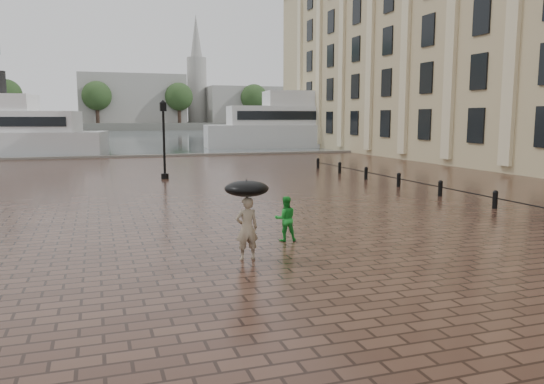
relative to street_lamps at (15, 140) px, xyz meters
The scene contains 12 objects.
ground 16.29m from the street_lamps, 71.94° to the right, with size 300.00×300.00×0.00m, color #3C251B.
harbour_water 76.86m from the street_lamps, 86.27° to the left, with size 240.00×240.00×0.00m, color #4E5B5F.
quay_edge 17.56m from the street_lamps, 73.30° to the left, with size 80.00×0.60×0.30m, color slate.
far_shore 144.76m from the street_lamps, 88.02° to the left, with size 300.00×60.00×2.00m, color #4C4C47.
distant_skyline 144.95m from the street_lamps, 68.47° to the left, with size 102.50×22.00×33.00m.
far_trees 122.97m from the street_lamps, 87.67° to the left, with size 188.00×8.00×13.50m.
bollard_row 21.04m from the street_lamps, 24.93° to the right, with size 0.22×21.22×0.73m.
street_lamps is the anchor object (origin of this frame).
adult_pedestrian 21.51m from the street_lamps, 68.84° to the right, with size 0.58×0.38×1.59m, color gray.
child_pedestrian 20.71m from the street_lamps, 63.06° to the right, with size 0.63×0.49×1.30m, color green.
ferry_far 41.05m from the street_lamps, 42.31° to the left, with size 28.38×9.87×9.12m.
umbrella 21.46m from the street_lamps, 68.84° to the right, with size 1.10×1.10×1.11m.
Camera 1 is at (-0.74, -17.18, 3.54)m, focal length 35.00 mm.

